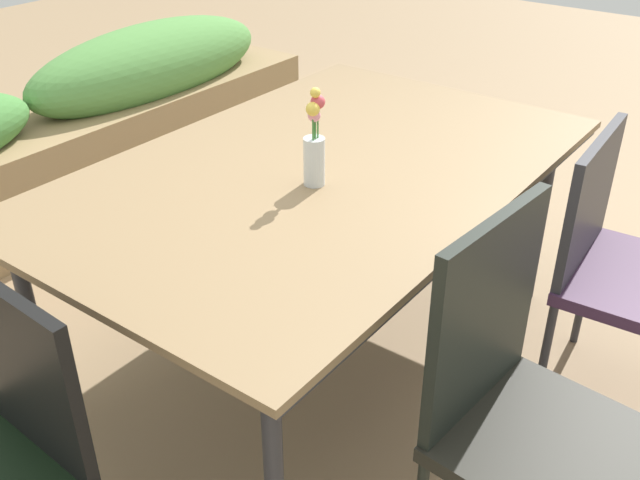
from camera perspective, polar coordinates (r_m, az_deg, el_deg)
ground_plane at (r=2.67m, az=1.36°, el=-9.31°), size 12.00×12.00×0.00m
dining_table at (r=2.32m, az=0.00°, el=4.84°), size 1.85×1.17×0.75m
chair_near_left at (r=1.75m, az=15.69°, el=-12.18°), size 0.49×0.49×0.99m
chair_near_right at (r=2.43m, az=23.19°, el=-1.60°), size 0.53×0.53×0.90m
flower_vase at (r=2.13m, az=-0.44°, el=7.34°), size 0.07×0.06×0.30m
planter_box at (r=3.61m, az=-21.28°, el=6.72°), size 3.26×0.52×0.81m
potted_plant at (r=3.82m, az=9.31°, el=7.27°), size 0.25×0.25×0.45m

